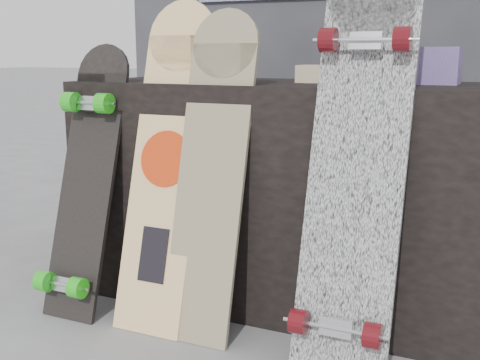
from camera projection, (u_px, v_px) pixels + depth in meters
The scene contains 10 objects.
ground at pixel (241, 357), 1.82m from camera, with size 60.00×60.00×0.00m, color slate.
vendor_table at pixel (299, 194), 2.18m from camera, with size 1.60×0.60×0.80m, color black.
booth at pixel (363, 9), 2.79m from camera, with size 2.40×0.22×2.20m.
merch_box_purple at pixel (188, 66), 2.44m from camera, with size 0.18×0.12×0.10m, color #473772.
merch_box_small at pixel (438, 66), 1.97m from camera, with size 0.14×0.14×0.12m, color #473772.
merch_box_flat at pixel (330, 74), 2.06m from camera, with size 0.22×0.10×0.06m, color #D1B78C.
longboard_geisha at pixel (167, 154), 2.00m from camera, with size 0.25×0.33×1.08m.
longboard_celtic at pixel (213, 164), 1.92m from camera, with size 0.23×0.29×1.04m.
longboard_cascadia at pixel (358, 151), 1.70m from camera, with size 0.28×0.39×1.21m.
skateboard_dark at pixel (86, 176), 2.10m from camera, with size 0.21×0.36×0.94m.
Camera 1 is at (0.70, -1.52, 0.90)m, focal length 45.00 mm.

